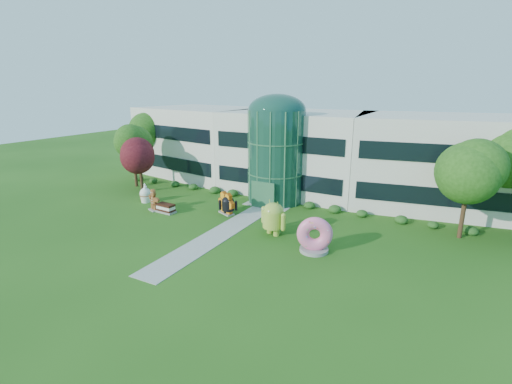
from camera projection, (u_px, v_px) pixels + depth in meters
The scene contains 14 objects.
ground at pixel (213, 238), 30.84m from camera, with size 140.00×140.00×0.00m, color #215114.
building at pixel (298, 151), 44.73m from camera, with size 46.00×15.00×9.30m, color beige, non-canonical shape.
atrium at pixel (276, 157), 39.60m from camera, with size 6.00×6.00×9.80m, color #194738.
walkway at pixel (226, 230), 32.52m from camera, with size 2.40×20.00×0.04m, color #9E9E93.
tree_red at pixel (140, 167), 43.48m from camera, with size 4.00×4.00×6.00m, color #3F0C14, non-canonical shape.
trees_backdrop at pixel (280, 162), 40.64m from camera, with size 52.00×8.00×8.40m, color #1E4812, non-canonical shape.
android_green at pixel (273, 216), 31.22m from camera, with size 2.91×1.94×3.30m, color #9DB83B, non-canonical shape.
android_black at pixel (228, 204), 36.20m from camera, with size 1.94×1.30×2.20m, color black, non-canonical shape.
donut at pixel (315, 234), 28.02m from camera, with size 2.74×1.32×2.85m, color #EC597D, non-canonical shape.
gingerbread at pixel (154, 200), 37.44m from camera, with size 2.45×0.94×2.26m, color brown, non-canonical shape.
ice_cream_sandwich at pixel (166, 208), 36.99m from camera, with size 2.03×1.02×0.90m, color black, non-canonical shape.
honeycomb at pixel (226, 204), 36.43m from camera, with size 2.58×0.92×2.02m, color orange, non-canonical shape.
froyo at pixel (145, 193), 40.09m from camera, with size 1.23×1.23×2.11m, color white, non-canonical shape.
cupcake at pixel (146, 195), 40.27m from camera, with size 1.31×1.31×1.58m, color white, non-canonical shape.
Camera 1 is at (16.85, -23.35, 12.24)m, focal length 26.00 mm.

